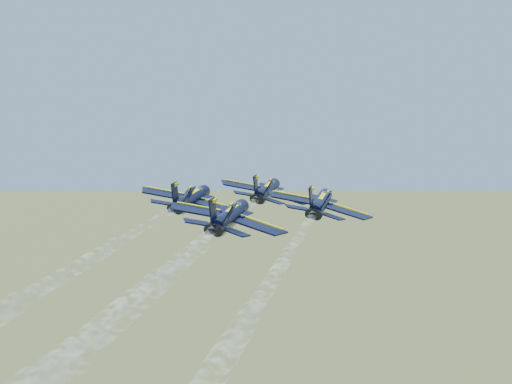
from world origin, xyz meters
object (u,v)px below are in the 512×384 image
(jet_lead, at_px, (267,190))
(jet_left, at_px, (192,199))
(jet_right, at_px, (321,203))
(jet_slot, at_px, (230,216))

(jet_lead, relative_size, jet_left, 1.00)
(jet_right, distance_m, jet_slot, 16.85)
(jet_right, relative_size, jet_slot, 1.00)
(jet_lead, bearing_deg, jet_slot, -89.74)
(jet_left, bearing_deg, jet_lead, 53.77)
(jet_lead, bearing_deg, jet_left, -126.23)
(jet_lead, height_order, jet_slot, same)
(jet_lead, distance_m, jet_left, 14.87)
(jet_lead, bearing_deg, jet_right, -55.03)
(jet_lead, xyz_separation_m, jet_right, (11.68, -12.05, 0.00))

